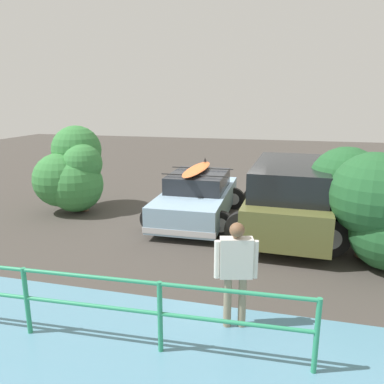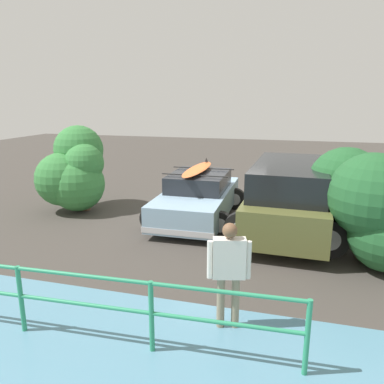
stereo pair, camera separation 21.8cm
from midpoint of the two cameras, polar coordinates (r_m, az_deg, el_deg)
name	(u,v)px [view 2 (the right image)]	position (r m, az deg, el deg)	size (l,w,h in m)	color
ground_plane	(219,218)	(11.09, 4.77, -3.90)	(44.00, 44.00, 0.02)	#423D38
sedan_car	(198,197)	(10.76, 1.48, -0.79)	(2.51, 4.16, 1.61)	#8CADC6
suv_car	(289,197)	(9.94, 15.18, -0.69)	(2.89, 4.75, 1.83)	brown
person_bystander	(229,266)	(5.65, 6.77, -11.15)	(0.63, 0.30, 1.67)	gray
railing_fence	(20,288)	(6.15, -23.83, -13.22)	(8.18, 0.39, 1.05)	#2D9366
bush_near_left	(74,173)	(11.99, -17.07, 2.81)	(2.09, 2.23, 2.60)	brown
bush_near_right	(372,204)	(8.79, 26.42, -1.59)	(2.65, 2.83, 2.42)	brown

